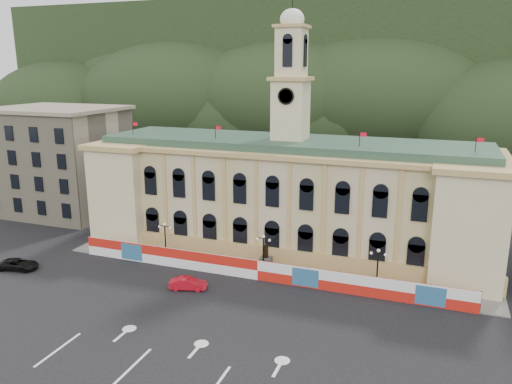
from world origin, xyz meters
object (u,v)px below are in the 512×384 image
(statue, at_px, (266,262))
(red_sedan, at_px, (188,284))
(black_suv, at_px, (19,264))
(lamp_center, at_px, (263,251))

(statue, xyz_separation_m, red_sedan, (-6.74, -8.37, -0.47))
(statue, distance_m, black_suv, 31.85)
(lamp_center, height_order, black_suv, lamp_center)
(lamp_center, bearing_deg, black_suv, -162.10)
(red_sedan, relative_size, black_suv, 0.86)
(lamp_center, relative_size, black_suv, 0.96)
(lamp_center, xyz_separation_m, red_sedan, (-6.74, -7.37, -2.35))
(lamp_center, distance_m, red_sedan, 10.27)
(lamp_center, xyz_separation_m, black_suv, (-30.00, -9.69, -2.38))
(statue, height_order, red_sedan, statue)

